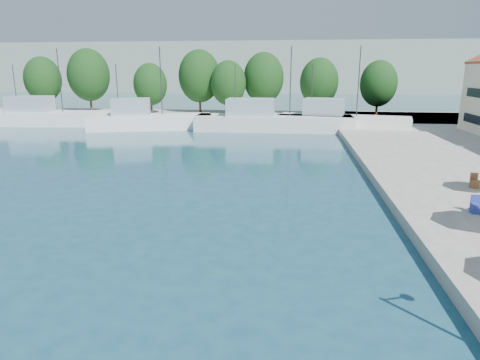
# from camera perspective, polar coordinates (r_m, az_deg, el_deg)

# --- Properties ---
(quay_far) EXTENTS (90.00, 16.00, 0.60)m
(quay_far) POSITION_cam_1_polar(r_m,az_deg,el_deg) (64.79, -0.79, 8.41)
(quay_far) COLOR gray
(quay_far) RESTS_ON ground
(hill_west) EXTENTS (180.00, 40.00, 16.00)m
(hill_west) POSITION_cam_1_polar(r_m,az_deg,el_deg) (159.84, -4.15, 14.71)
(hill_west) COLOR gray
(hill_west) RESTS_ON ground
(hill_east) EXTENTS (140.00, 40.00, 12.00)m
(hill_east) POSITION_cam_1_polar(r_m,az_deg,el_deg) (181.11, 20.16, 13.22)
(hill_east) COLOR gray
(hill_east) RESTS_ON ground
(trawler_01) EXTENTS (17.59, 5.85, 10.20)m
(trawler_01) POSITION_cam_1_polar(r_m,az_deg,el_deg) (62.65, -24.30, 7.66)
(trawler_01) COLOR white
(trawler_01) RESTS_ON ground
(trawler_02) EXTENTS (15.32, 7.74, 10.20)m
(trawler_02) POSITION_cam_1_polar(r_m,az_deg,el_deg) (54.23, -12.26, 7.73)
(trawler_02) COLOR white
(trawler_02) RESTS_ON ground
(trawler_03) EXTENTS (18.84, 5.28, 10.20)m
(trawler_03) POSITION_cam_1_polar(r_m,az_deg,el_deg) (52.13, 3.99, 7.77)
(trawler_03) COLOR silver
(trawler_03) RESTS_ON ground
(trawler_04) EXTENTS (15.99, 7.24, 10.20)m
(trawler_04) POSITION_cam_1_polar(r_m,az_deg,el_deg) (53.40, 13.09, 7.59)
(trawler_04) COLOR white
(trawler_04) RESTS_ON ground
(tree_01) EXTENTS (5.88, 5.88, 8.70)m
(tree_01) POSITION_cam_1_polar(r_m,az_deg,el_deg) (79.17, -24.81, 12.08)
(tree_01) COLOR #3F2B19
(tree_01) RESTS_ON quay_far
(tree_02) EXTENTS (6.72, 6.72, 9.95)m
(tree_02) POSITION_cam_1_polar(r_m,az_deg,el_deg) (75.79, -19.54, 13.06)
(tree_02) COLOR #3F2B19
(tree_02) RESTS_ON quay_far
(tree_03) EXTENTS (5.12, 5.12, 7.58)m
(tree_03) POSITION_cam_1_polar(r_m,az_deg,el_deg) (68.61, -11.88, 12.36)
(tree_03) COLOR #3F2B19
(tree_03) RESTS_ON quay_far
(tree_04) EXTENTS (6.53, 6.53, 9.66)m
(tree_04) POSITION_cam_1_polar(r_m,az_deg,el_deg) (69.23, -5.43, 13.61)
(tree_04) COLOR #3F2B19
(tree_04) RESTS_ON quay_far
(tree_05) EXTENTS (5.38, 5.38, 7.97)m
(tree_05) POSITION_cam_1_polar(r_m,az_deg,el_deg) (66.45, -1.56, 12.79)
(tree_05) COLOR #3F2B19
(tree_05) RESTS_ON quay_far
(tree_06) EXTENTS (6.23, 6.23, 9.22)m
(tree_06) POSITION_cam_1_polar(r_m,az_deg,el_deg) (68.03, 3.16, 13.42)
(tree_06) COLOR #3F2B19
(tree_06) RESTS_ON quay_far
(tree_07) EXTENTS (5.61, 5.61, 8.31)m
(tree_07) POSITION_cam_1_polar(r_m,az_deg,el_deg) (65.33, 10.50, 12.71)
(tree_07) COLOR #3F2B19
(tree_07) RESTS_ON quay_far
(tree_08) EXTENTS (5.37, 5.37, 7.95)m
(tree_08) POSITION_cam_1_polar(r_m,az_deg,el_deg) (67.45, 17.98, 12.13)
(tree_08) COLOR #3F2B19
(tree_08) RESTS_ON quay_far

